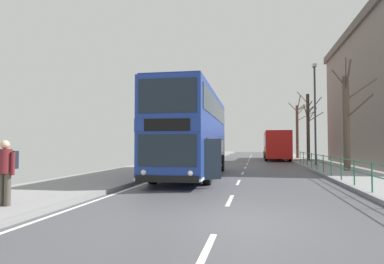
# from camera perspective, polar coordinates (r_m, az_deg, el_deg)

# --- Properties ---
(ground) EXTENTS (15.80, 140.00, 0.20)m
(ground) POSITION_cam_1_polar(r_m,az_deg,el_deg) (7.61, -0.51, -14.65)
(ground) COLOR #47474C
(double_decker_bus_main) EXTENTS (3.37, 11.50, 4.36)m
(double_decker_bus_main) POSITION_cam_1_polar(r_m,az_deg,el_deg) (17.24, 0.24, -0.24)
(double_decker_bus_main) COLOR navy
(double_decker_bus_main) RESTS_ON ground
(background_bus_far_lane) EXTENTS (2.75, 10.94, 3.13)m
(background_bus_far_lane) POSITION_cam_1_polar(r_m,az_deg,el_deg) (38.19, 14.54, -2.16)
(background_bus_far_lane) COLOR red
(background_bus_far_lane) RESTS_ON ground
(pedestrian_railing_far_kerb) EXTENTS (0.05, 25.19, 0.98)m
(pedestrian_railing_far_kerb) POSITION_cam_1_polar(r_m,az_deg,el_deg) (16.70, 23.92, -5.07)
(pedestrian_railing_far_kerb) COLOR #236B4C
(pedestrian_railing_far_kerb) RESTS_ON ground
(pedestrian_with_backpack) EXTENTS (0.55, 0.54, 1.65)m
(pedestrian_with_backpack) POSITION_cam_1_polar(r_m,az_deg,el_deg) (9.50, -29.91, -5.42)
(pedestrian_with_backpack) COLOR #4C473D
(pedestrian_with_backpack) RESTS_ON ground
(street_lamp_far_side) EXTENTS (0.28, 0.60, 7.69)m
(street_lamp_far_side) POSITION_cam_1_polar(r_m,az_deg,el_deg) (26.44, 20.77, 4.21)
(street_lamp_far_side) COLOR #38383D
(street_lamp_far_side) RESTS_ON ground
(bare_tree_far_00) EXTENTS (2.42, 1.95, 6.43)m
(bare_tree_far_00) POSITION_cam_1_polar(r_m,az_deg,el_deg) (21.61, 25.56, 1.99)
(bare_tree_far_00) COLOR brown
(bare_tree_far_00) RESTS_ON ground
(bare_tree_far_01) EXTENTS (2.69, 2.73, 6.96)m
(bare_tree_far_01) POSITION_cam_1_polar(r_m,az_deg,el_deg) (34.53, 19.74, 1.11)
(bare_tree_far_01) COLOR #423328
(bare_tree_far_01) RESTS_ON ground
(bare_tree_far_02) EXTENTS (2.78, 3.08, 7.23)m
(bare_tree_far_02) POSITION_cam_1_polar(r_m,az_deg,el_deg) (40.25, 18.03, 0.57)
(bare_tree_far_02) COLOR brown
(bare_tree_far_02) RESTS_ON ground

